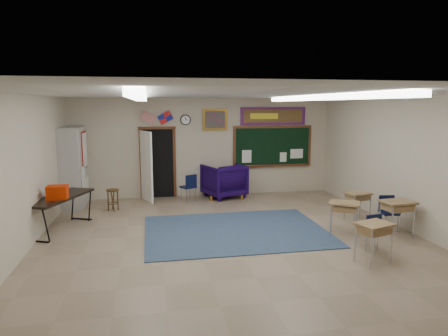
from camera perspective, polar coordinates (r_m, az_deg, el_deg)
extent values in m
plane|color=gray|center=(8.27, 1.50, -10.75)|extent=(9.00, 9.00, 0.00)
cube|color=#BAAF96|center=(12.29, -2.92, 2.94)|extent=(8.00, 0.04, 3.00)
cube|color=#BAAF96|center=(3.75, 16.61, -11.59)|extent=(8.00, 0.04, 3.00)
cube|color=#BAAF96|center=(8.06, -27.46, -1.27)|extent=(0.04, 9.00, 3.00)
cube|color=#BAAF96|center=(9.57, 25.65, 0.33)|extent=(0.04, 9.00, 3.00)
cube|color=beige|center=(7.79, 1.59, 10.50)|extent=(8.00, 9.00, 0.04)
cube|color=#31465D|center=(9.05, 1.67, -8.93)|extent=(4.00, 3.00, 0.02)
cube|color=black|center=(12.22, -9.42, 0.67)|extent=(0.95, 0.04, 2.10)
cube|color=white|center=(11.79, -11.04, 0.22)|extent=(0.35, 0.86, 2.05)
cube|color=#5B301A|center=(12.74, 6.96, 3.10)|extent=(2.55, 0.05, 1.30)
cube|color=black|center=(12.73, 6.98, 3.10)|extent=(2.40, 0.03, 1.15)
cube|color=#5B301A|center=(12.76, 6.99, 0.39)|extent=(2.40, 0.12, 0.04)
cube|color=#AC0E18|center=(12.68, 7.04, 7.38)|extent=(2.10, 0.04, 0.55)
cube|color=brown|center=(12.67, 7.05, 7.37)|extent=(1.90, 0.03, 0.40)
cube|color=#93671C|center=(12.25, -1.30, 6.92)|extent=(0.75, 0.05, 0.65)
cube|color=#A51466|center=(12.24, -1.29, 6.91)|extent=(0.62, 0.03, 0.52)
cylinder|color=black|center=(12.13, -5.53, 6.86)|extent=(0.32, 0.05, 0.32)
cylinder|color=white|center=(12.12, -5.52, 6.86)|extent=(0.26, 0.02, 0.26)
cube|color=#A3A39F|center=(11.76, -20.71, 0.13)|extent=(0.55, 1.25, 2.20)
imported|color=#140537|center=(12.18, -0.01, -1.81)|extent=(1.41, 1.43, 1.02)
cube|color=olive|center=(8.91, 16.85, -4.83)|extent=(0.77, 0.70, 0.04)
cube|color=brown|center=(8.94, 16.82, -5.48)|extent=(0.66, 0.60, 0.12)
cube|color=olive|center=(10.21, 18.61, -3.45)|extent=(0.66, 0.55, 0.04)
cube|color=brown|center=(10.23, 18.58, -3.98)|extent=(0.57, 0.47, 0.12)
cube|color=olive|center=(7.60, 20.70, -7.53)|extent=(0.72, 0.62, 0.04)
cube|color=brown|center=(7.63, 20.66, -8.26)|extent=(0.62, 0.53, 0.12)
cube|color=olive|center=(9.22, 23.58, -4.47)|extent=(0.70, 0.56, 0.04)
cube|color=brown|center=(9.25, 23.54, -5.13)|extent=(0.61, 0.47, 0.13)
cube|color=black|center=(9.65, -22.44, -3.91)|extent=(1.30, 1.98, 0.05)
cube|color=red|center=(9.36, -22.70, -3.22)|extent=(0.42, 0.31, 0.29)
cylinder|color=#4B3216|center=(11.02, -15.64, -3.06)|extent=(0.33, 0.33, 0.04)
torus|color=#4B3216|center=(11.10, -15.56, -4.91)|extent=(0.27, 0.27, 0.02)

